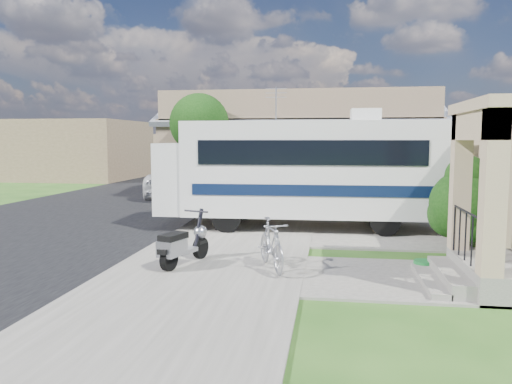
# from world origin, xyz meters

# --- Properties ---
(ground) EXTENTS (120.00, 120.00, 0.00)m
(ground) POSITION_xyz_m (0.00, 0.00, 0.00)
(ground) COLOR #1E4613
(street_slab) EXTENTS (9.00, 80.00, 0.02)m
(street_slab) POSITION_xyz_m (-7.50, 10.00, 0.01)
(street_slab) COLOR black
(street_slab) RESTS_ON ground
(sidewalk_slab) EXTENTS (4.00, 80.00, 0.06)m
(sidewalk_slab) POSITION_xyz_m (-1.00, 10.00, 0.03)
(sidewalk_slab) COLOR #605C56
(sidewalk_slab) RESTS_ON ground
(driveway_slab) EXTENTS (7.00, 6.00, 0.05)m
(driveway_slab) POSITION_xyz_m (1.50, 4.50, 0.03)
(driveway_slab) COLOR #605C56
(driveway_slab) RESTS_ON ground
(walk_slab) EXTENTS (4.00, 3.00, 0.05)m
(walk_slab) POSITION_xyz_m (3.00, -1.00, 0.03)
(walk_slab) COLOR #605C56
(walk_slab) RESTS_ON ground
(warehouse) EXTENTS (12.50, 8.40, 5.04)m
(warehouse) POSITION_xyz_m (0.00, 13.97, 1.99)
(warehouse) COLOR #7D644E
(warehouse) RESTS_ON ground
(distant_bldg_far) EXTENTS (10.00, 8.00, 4.00)m
(distant_bldg_far) POSITION_xyz_m (-17.00, 22.00, 2.00)
(distant_bldg_far) COLOR brown
(distant_bldg_far) RESTS_ON ground
(distant_bldg_near) EXTENTS (8.00, 7.00, 3.20)m
(distant_bldg_near) POSITION_xyz_m (-15.00, 34.00, 1.60)
(distant_bldg_near) COLOR #7D644E
(distant_bldg_near) RESTS_ON ground
(street_tree_a) EXTENTS (2.44, 2.40, 4.58)m
(street_tree_a) POSITION_xyz_m (-3.70, 9.05, 3.25)
(street_tree_a) COLOR #301F15
(street_tree_a) RESTS_ON ground
(street_tree_b) EXTENTS (2.44, 2.40, 4.73)m
(street_tree_b) POSITION_xyz_m (-3.70, 19.05, 3.39)
(street_tree_b) COLOR #301F15
(street_tree_b) RESTS_ON ground
(street_tree_c) EXTENTS (2.44, 2.40, 4.42)m
(street_tree_c) POSITION_xyz_m (-3.70, 28.05, 3.10)
(street_tree_c) COLOR #301F15
(street_tree_c) RESTS_ON ground
(motorhome) EXTENTS (8.35, 2.90, 4.24)m
(motorhome) POSITION_xyz_m (0.57, 4.38, 1.82)
(motorhome) COLOR silver
(motorhome) RESTS_ON ground
(shrub) EXTENTS (1.90, 1.82, 2.34)m
(shrub) POSITION_xyz_m (4.82, 2.01, 1.19)
(shrub) COLOR #301F15
(shrub) RESTS_ON ground
(scooter) EXTENTS (0.83, 1.68, 1.12)m
(scooter) POSITION_xyz_m (-1.58, -0.78, 0.50)
(scooter) COLOR black
(scooter) RESTS_ON ground
(bicycle) EXTENTS (1.10, 1.79, 1.04)m
(bicycle) POSITION_xyz_m (0.31, -0.80, 0.52)
(bicycle) COLOR #97979E
(bicycle) RESTS_ON ground
(pickup_truck) EXTENTS (3.51, 5.78, 1.50)m
(pickup_truck) POSITION_xyz_m (-5.94, 12.59, 0.75)
(pickup_truck) COLOR white
(pickup_truck) RESTS_ON ground
(van) EXTENTS (3.49, 6.85, 1.90)m
(van) POSITION_xyz_m (-6.58, 20.23, 0.95)
(van) COLOR white
(van) RESTS_ON ground
(garden_hose) EXTENTS (0.42, 0.42, 0.19)m
(garden_hose) POSITION_xyz_m (3.43, -0.25, 0.10)
(garden_hose) COLOR #136326
(garden_hose) RESTS_ON ground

